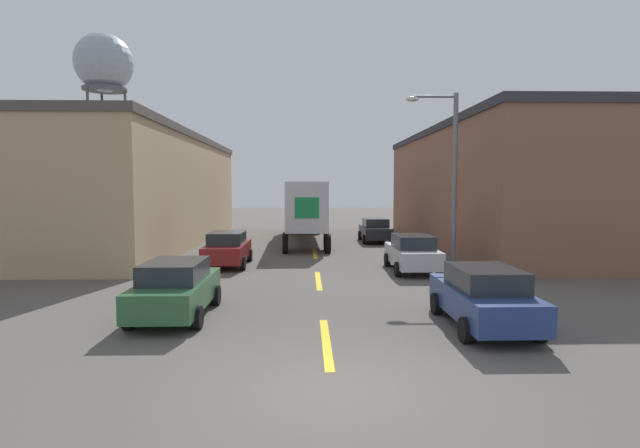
{
  "coord_description": "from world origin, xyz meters",
  "views": [
    {
      "loc": [
        -0.45,
        -8.41,
        3.56
      ],
      "look_at": [
        0.18,
        14.86,
        1.86
      ],
      "focal_mm": 28.0,
      "sensor_mm": 36.0,
      "label": 1
    }
  ],
  "objects_px": {
    "semi_truck": "(304,206)",
    "parked_car_right_near": "(484,296)",
    "parked_car_right_mid": "(412,253)",
    "street_lamp": "(449,169)",
    "parked_car_left_far": "(227,248)",
    "parked_car_left_near": "(176,288)",
    "water_tower": "(104,65)",
    "parked_car_right_far": "(375,230)"
  },
  "relations": [
    {
      "from": "semi_truck",
      "to": "parked_car_right_near",
      "type": "xyz_separation_m",
      "value": [
        4.65,
        -20.85,
        -1.56
      ]
    },
    {
      "from": "semi_truck",
      "to": "parked_car_right_near",
      "type": "distance_m",
      "value": 21.42
    },
    {
      "from": "parked_car_right_mid",
      "to": "street_lamp",
      "type": "relative_size",
      "value": 0.56
    },
    {
      "from": "parked_car_right_near",
      "to": "parked_car_left_far",
      "type": "distance_m",
      "value": 13.09
    },
    {
      "from": "parked_car_left_far",
      "to": "parked_car_right_mid",
      "type": "distance_m",
      "value": 8.29
    },
    {
      "from": "parked_car_left_far",
      "to": "parked_car_left_near",
      "type": "bearing_deg",
      "value": -90.0
    },
    {
      "from": "water_tower",
      "to": "parked_car_left_far",
      "type": "bearing_deg",
      "value": -60.99
    },
    {
      "from": "water_tower",
      "to": "semi_truck",
      "type": "bearing_deg",
      "value": -45.88
    },
    {
      "from": "parked_car_right_near",
      "to": "street_lamp",
      "type": "xyz_separation_m",
      "value": [
        1.47,
        8.48,
        3.55
      ]
    },
    {
      "from": "parked_car_left_near",
      "to": "street_lamp",
      "type": "bearing_deg",
      "value": 36.93
    },
    {
      "from": "semi_truck",
      "to": "parked_car_right_far",
      "type": "relative_size",
      "value": 3.44
    },
    {
      "from": "parked_car_right_near",
      "to": "parked_car_right_far",
      "type": "relative_size",
      "value": 1.0
    },
    {
      "from": "parked_car_left_far",
      "to": "semi_truck",
      "type": "bearing_deg",
      "value": 71.87
    },
    {
      "from": "parked_car_right_far",
      "to": "parked_car_right_mid",
      "type": "distance_m",
      "value": 11.53
    },
    {
      "from": "parked_car_right_near",
      "to": "parked_car_right_mid",
      "type": "bearing_deg",
      "value": 90.0
    },
    {
      "from": "parked_car_left_near",
      "to": "parked_car_right_near",
      "type": "height_order",
      "value": "same"
    },
    {
      "from": "water_tower",
      "to": "street_lamp",
      "type": "relative_size",
      "value": 2.69
    },
    {
      "from": "parked_car_right_near",
      "to": "street_lamp",
      "type": "relative_size",
      "value": 0.56
    },
    {
      "from": "parked_car_right_near",
      "to": "parked_car_left_far",
      "type": "relative_size",
      "value": 1.0
    },
    {
      "from": "parked_car_right_far",
      "to": "parked_car_left_near",
      "type": "bearing_deg",
      "value": -113.34
    },
    {
      "from": "semi_truck",
      "to": "parked_car_right_mid",
      "type": "bearing_deg",
      "value": -70.6
    },
    {
      "from": "parked_car_left_near",
      "to": "parked_car_right_far",
      "type": "xyz_separation_m",
      "value": [
        8.11,
        18.8,
        0.0
      ]
    },
    {
      "from": "parked_car_right_near",
      "to": "parked_car_right_mid",
      "type": "distance_m",
      "value": 8.55
    },
    {
      "from": "parked_car_left_far",
      "to": "water_tower",
      "type": "xyz_separation_m",
      "value": [
        -18.33,
        33.05,
        16.06
      ]
    },
    {
      "from": "parked_car_right_far",
      "to": "water_tower",
      "type": "distance_m",
      "value": 38.7
    },
    {
      "from": "parked_car_left_far",
      "to": "parked_car_right_far",
      "type": "xyz_separation_m",
      "value": [
        8.11,
        9.81,
        0.0
      ]
    },
    {
      "from": "parked_car_left_far",
      "to": "parked_car_right_mid",
      "type": "bearing_deg",
      "value": -11.98
    },
    {
      "from": "parked_car_left_near",
      "to": "water_tower",
      "type": "relative_size",
      "value": 0.21
    },
    {
      "from": "parked_car_right_mid",
      "to": "street_lamp",
      "type": "distance_m",
      "value": 3.84
    },
    {
      "from": "water_tower",
      "to": "parked_car_right_near",
      "type": "bearing_deg",
      "value": -58.61
    },
    {
      "from": "parked_car_right_mid",
      "to": "street_lamp",
      "type": "bearing_deg",
      "value": -2.76
    },
    {
      "from": "semi_truck",
      "to": "parked_car_right_near",
      "type": "relative_size",
      "value": 3.44
    },
    {
      "from": "parked_car_left_far",
      "to": "parked_car_right_far",
      "type": "relative_size",
      "value": 1.0
    },
    {
      "from": "parked_car_right_far",
      "to": "parked_car_right_near",
      "type": "bearing_deg",
      "value": -90.0
    },
    {
      "from": "parked_car_left_near",
      "to": "parked_car_right_mid",
      "type": "height_order",
      "value": "same"
    },
    {
      "from": "parked_car_right_mid",
      "to": "semi_truck",
      "type": "bearing_deg",
      "value": 110.7
    },
    {
      "from": "semi_truck",
      "to": "water_tower",
      "type": "relative_size",
      "value": 0.72
    },
    {
      "from": "parked_car_right_mid",
      "to": "water_tower",
      "type": "height_order",
      "value": "water_tower"
    },
    {
      "from": "parked_car_right_near",
      "to": "street_lamp",
      "type": "distance_m",
      "value": 9.31
    },
    {
      "from": "parked_car_left_near",
      "to": "water_tower",
      "type": "height_order",
      "value": "water_tower"
    },
    {
      "from": "semi_truck",
      "to": "parked_car_right_mid",
      "type": "height_order",
      "value": "semi_truck"
    },
    {
      "from": "street_lamp",
      "to": "parked_car_left_far",
      "type": "bearing_deg",
      "value": 169.41
    }
  ]
}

